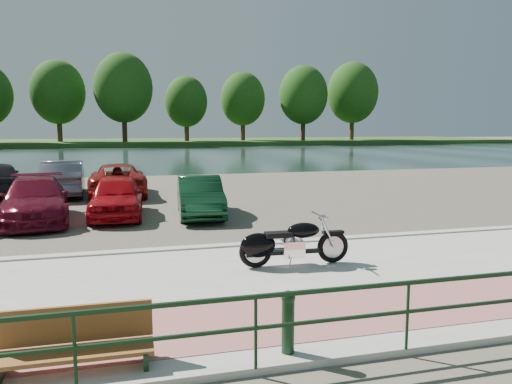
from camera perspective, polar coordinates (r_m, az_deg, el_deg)
ground at (r=10.41m, az=4.98°, el=-8.86°), size 200.00×200.00×0.00m
promenade at (r=9.50m, az=7.08°, el=-10.20°), size 60.00×6.00×0.10m
pink_path at (r=8.19m, az=11.12°, el=-12.84°), size 60.00×2.00×0.01m
kerb at (r=12.22m, az=1.77°, el=-6.00°), size 60.00×0.30×0.14m
parking_lot at (r=20.86m, az=-5.37°, el=-0.47°), size 60.00×18.00×0.04m
river at (r=49.58m, az=-11.03°, el=4.09°), size 120.00×40.00×0.00m
far_bank at (r=81.48m, az=-12.64°, el=5.59°), size 120.00×24.00×0.60m
railing at (r=6.73m, az=17.00°, el=-11.46°), size 24.04×0.05×0.90m
bollards at (r=6.41m, az=2.23°, el=-14.45°), size 10.68×0.18×0.81m
far_trees at (r=75.70m, az=-9.24°, el=10.98°), size 70.25×10.68×12.52m
motorcycle at (r=10.20m, az=3.28°, el=-5.92°), size 2.33×0.75×1.05m
park_bench at (r=6.48m, az=-19.96°, el=-15.73°), size 1.81×0.48×0.72m
car_3 at (r=16.49m, az=-23.91°, el=-0.84°), size 2.39×4.80×1.34m
car_4 at (r=16.41m, az=-15.66°, el=-0.49°), size 1.76×4.01×1.34m
car_5 at (r=16.11m, az=-6.44°, el=-0.51°), size 1.65×3.98×1.28m
car_9 at (r=22.17m, az=-21.14°, el=1.50°), size 1.79×4.55×1.48m
car_10 at (r=21.62m, az=-15.53°, el=1.41°), size 2.28×4.84×1.34m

